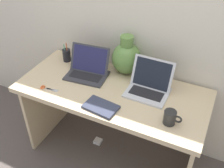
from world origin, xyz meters
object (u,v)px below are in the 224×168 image
(power_brick, at_px, (98,141))
(scissors, at_px, (46,88))
(laptop_left, at_px, (88,68))
(coffee_mug, at_px, (170,117))
(notebook_stack, at_px, (101,107))
(green_vase, at_px, (126,57))
(pen_cup, at_px, (67,55))
(laptop_right, at_px, (149,84))

(power_brick, bearing_deg, scissors, -136.53)
(laptop_left, bearing_deg, coffee_mug, -19.20)
(laptop_left, height_order, notebook_stack, laptop_left)
(green_vase, relative_size, coffee_mug, 2.69)
(power_brick, bearing_deg, coffee_mug, -18.26)
(laptop_left, distance_m, notebook_stack, 0.44)
(laptop_left, height_order, scissors, laptop_left)
(laptop_left, height_order, green_vase, green_vase)
(coffee_mug, bearing_deg, notebook_stack, -172.31)
(coffee_mug, height_order, scissors, coffee_mug)
(green_vase, height_order, coffee_mug, green_vase)
(power_brick, bearing_deg, notebook_stack, -54.82)
(notebook_stack, xyz_separation_m, coffee_mug, (0.47, 0.06, 0.04))
(coffee_mug, xyz_separation_m, power_brick, (-0.67, 0.22, -0.79))
(pen_cup, height_order, scissors, pen_cup)
(laptop_right, bearing_deg, laptop_left, -179.54)
(coffee_mug, height_order, power_brick, coffee_mug)
(notebook_stack, distance_m, scissors, 0.48)
(laptop_right, height_order, scissors, laptop_right)
(laptop_right, xyz_separation_m, pen_cup, (-0.79, 0.10, -0.01))
(pen_cup, bearing_deg, coffee_mug, -19.54)
(coffee_mug, distance_m, pen_cup, 1.09)
(power_brick, bearing_deg, pen_cup, 158.09)
(laptop_left, distance_m, pen_cup, 0.29)
(laptop_right, distance_m, pen_cup, 0.80)
(laptop_left, bearing_deg, pen_cup, 159.52)
(laptop_right, height_order, green_vase, green_vase)
(green_vase, height_order, notebook_stack, green_vase)
(coffee_mug, distance_m, power_brick, 1.06)
(notebook_stack, bearing_deg, laptop_left, 130.98)
(laptop_left, relative_size, scissors, 2.34)
(laptop_right, xyz_separation_m, green_vase, (-0.26, 0.16, 0.07))
(laptop_left, distance_m, coffee_mug, 0.80)
(laptop_left, bearing_deg, power_brick, -26.45)
(pen_cup, xyz_separation_m, power_brick, (0.36, -0.14, -0.79))
(green_vase, height_order, pen_cup, green_vase)
(laptop_right, relative_size, pen_cup, 1.73)
(notebook_stack, height_order, coffee_mug, coffee_mug)
(green_vase, height_order, scissors, green_vase)
(green_vase, distance_m, power_brick, 0.92)
(notebook_stack, bearing_deg, green_vase, 92.50)
(coffee_mug, bearing_deg, scissors, -177.28)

